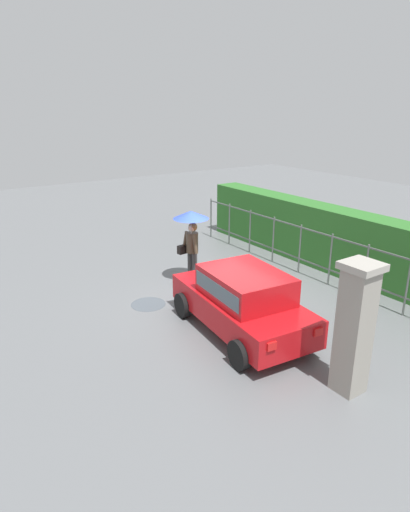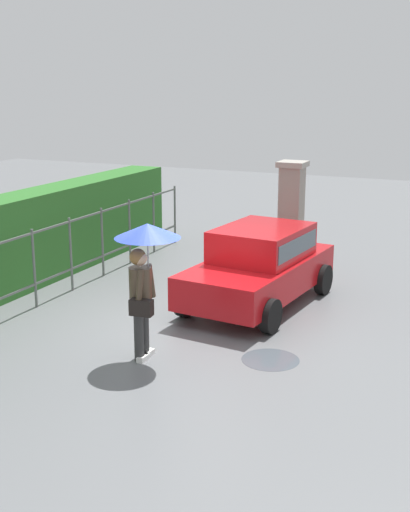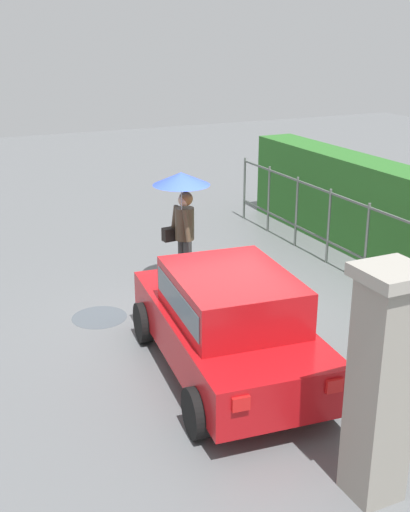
{
  "view_description": "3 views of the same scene",
  "coord_description": "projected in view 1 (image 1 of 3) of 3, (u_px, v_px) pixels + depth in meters",
  "views": [
    {
      "loc": [
        8.48,
        -6.36,
        4.83
      ],
      "look_at": [
        -0.05,
        -0.53,
        1.25
      ],
      "focal_mm": 30.59,
      "sensor_mm": 36.0,
      "label": 1
    },
    {
      "loc": [
        -9.85,
        -4.86,
        4.11
      ],
      "look_at": [
        0.36,
        -0.25,
        1.21
      ],
      "focal_mm": 47.39,
      "sensor_mm": 36.0,
      "label": 2
    },
    {
      "loc": [
        8.56,
        -4.25,
        4.41
      ],
      "look_at": [
        0.33,
        -0.44,
        1.18
      ],
      "focal_mm": 45.05,
      "sensor_mm": 36.0,
      "label": 3
    }
  ],
  "objects": [
    {
      "name": "ground_plane",
      "position": [
        222.0,
        297.0,
        11.59
      ],
      "size": [
        40.0,
        40.0,
        0.0
      ],
      "primitive_type": "plane",
      "color": "slate"
    },
    {
      "name": "hedge_row",
      "position": [
        340.0,
        241.0,
        13.13
      ],
      "size": [
        11.44,
        0.9,
        1.9
      ],
      "primitive_type": "cube",
      "color": "#2D6B28",
      "rests_on": "ground"
    },
    {
      "name": "gate_pillar",
      "position": [
        355.0,
        328.0,
        7.42
      ],
      "size": [
        0.6,
        0.6,
        2.42
      ],
      "color": "gray",
      "rests_on": "ground"
    },
    {
      "name": "pedestrian",
      "position": [
        191.0,
        229.0,
        12.14
      ],
      "size": [
        0.99,
        0.99,
        2.1
      ],
      "rotation": [
        0.0,
        0.0,
        -1.46
      ],
      "color": "#333333",
      "rests_on": "ground"
    },
    {
      "name": "puddle_near",
      "position": [
        148.0,
        304.0,
        11.17
      ],
      "size": [
        0.89,
        0.89,
        0.0
      ],
      "primitive_type": "cylinder",
      "color": "#4C545B",
      "rests_on": "ground"
    },
    {
      "name": "car",
      "position": [
        243.0,
        299.0,
        9.55
      ],
      "size": [
        3.87,
        2.17,
        1.48
      ],
      "rotation": [
        0.0,
        0.0,
        3.04
      ],
      "color": "#B71116",
      "rests_on": "ground"
    },
    {
      "name": "fence_section",
      "position": [
        315.0,
        252.0,
        12.58
      ],
      "size": [
        10.49,
        0.05,
        1.5
      ],
      "color": "#59605B",
      "rests_on": "ground"
    }
  ]
}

